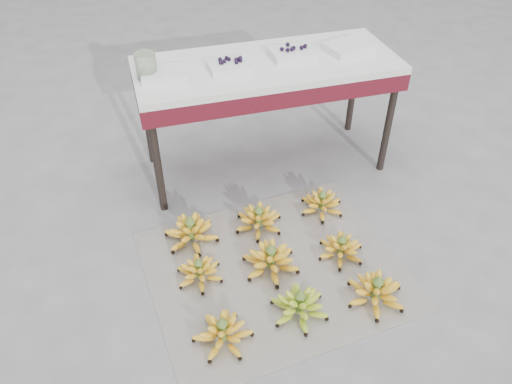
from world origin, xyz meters
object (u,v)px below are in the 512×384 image
object	(u,v)px
newspaper_mat	(275,269)
tray_left	(230,66)
bunch_mid_right	(341,248)
vendor_table	(267,75)
bunch_front_left	(223,333)
bunch_back_left	(191,232)
bunch_mid_left	(199,271)
tray_far_left	(165,74)
bunch_front_center	(299,305)
bunch_front_right	(376,292)
bunch_back_right	(322,203)
bunch_mid_center	(271,260)
tray_far_right	(349,47)
bunch_back_center	(259,220)
glass_jar	(146,66)
tray_right	(293,53)

from	to	relation	value
newspaper_mat	tray_left	size ratio (longest dim) A/B	5.33
bunch_mid_right	vendor_table	world-z (taller)	vendor_table
bunch_front_left	bunch_back_left	distance (m)	0.66
bunch_mid_left	tray_far_left	xyz separation A→B (m)	(0.03, 0.80, 0.68)
bunch_front_left	bunch_front_center	bearing A→B (deg)	24.99
bunch_front_right	tray_left	bearing A→B (deg)	112.59
newspaper_mat	bunch_front_left	size ratio (longest dim) A/B	3.75
bunch_front_center	tray_left	size ratio (longest dim) A/B	1.18
bunch_back_left	tray_far_left	distance (m)	0.85
bunch_front_left	bunch_back_right	size ratio (longest dim) A/B	1.18
bunch_mid_left	tray_left	bearing A→B (deg)	47.91
bunch_mid_center	tray_left	xyz separation A→B (m)	(0.02, 0.83, 0.67)
bunch_mid_right	bunch_back_left	xyz separation A→B (m)	(-0.73, 0.33, 0.01)
bunch_front_center	vendor_table	size ratio (longest dim) A/B	0.19
bunch_mid_right	tray_far_right	distance (m)	1.18
bunch_mid_right	tray_left	xyz separation A→B (m)	(-0.36, 0.85, 0.68)
bunch_back_center	tray_far_right	distance (m)	1.13
bunch_front_left	tray_far_left	xyz separation A→B (m)	(-0.00, 1.18, 0.67)
bunch_mid_right	glass_jar	bearing A→B (deg)	131.81
bunch_front_center	bunch_mid_right	world-z (taller)	bunch_front_center
bunch_back_right	glass_jar	distance (m)	1.22
bunch_front_left	tray_right	xyz separation A→B (m)	(0.73, 1.24, 0.68)
bunch_back_right	bunch_back_center	bearing A→B (deg)	-166.68
bunch_back_center	glass_jar	bearing A→B (deg)	131.06
bunch_front_left	bunch_back_left	size ratio (longest dim) A/B	0.87
newspaper_mat	bunch_front_left	xyz separation A→B (m)	(-0.35, -0.33, 0.06)
bunch_back_right	tray_left	size ratio (longest dim) A/B	1.21
bunch_mid_center	tray_left	bearing A→B (deg)	83.70
bunch_front_center	bunch_mid_center	world-z (taller)	bunch_mid_center
bunch_front_left	tray_far_left	world-z (taller)	tray_far_left
tray_right	tray_far_right	size ratio (longest dim) A/B	0.85
glass_jar	bunch_back_center	bearing A→B (deg)	-50.59
newspaper_mat	bunch_back_left	distance (m)	0.49
bunch_mid_left	bunch_back_right	size ratio (longest dim) A/B	1.04
bunch_front_right	tray_right	world-z (taller)	tray_right
bunch_mid_right	tray_left	size ratio (longest dim) A/B	1.04
tray_far_left	bunch_back_left	bearing A→B (deg)	-91.56
bunch_back_center	tray_far_right	world-z (taller)	tray_far_right
bunch_front_right	vendor_table	distance (m)	1.34
bunch_back_center	vendor_table	world-z (taller)	vendor_table
tray_left	tray_far_right	xyz separation A→B (m)	(0.72, 0.05, 0.00)
tray_far_left	tray_left	size ratio (longest dim) A/B	1.12
bunch_front_right	tray_right	xyz separation A→B (m)	(-0.02, 1.22, 0.67)
bunch_front_right	bunch_mid_center	world-z (taller)	bunch_mid_center
bunch_mid_right	vendor_table	bearing A→B (deg)	98.12
bunch_mid_right	bunch_back_center	bearing A→B (deg)	136.40
bunch_front_right	glass_jar	size ratio (longest dim) A/B	2.15
bunch_mid_left	bunch_back_right	distance (m)	0.83
newspaper_mat	tray_far_left	xyz separation A→B (m)	(-0.35, 0.85, 0.73)
bunch_mid_center	bunch_mid_right	bearing A→B (deg)	-7.35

